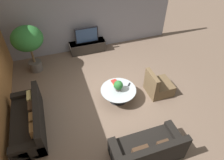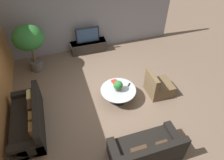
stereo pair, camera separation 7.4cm
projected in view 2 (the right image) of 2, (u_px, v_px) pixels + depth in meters
name	position (u px, v px, depth m)	size (l,w,h in m)	color
ground_plane	(112.00, 97.00, 6.70)	(24.00, 24.00, 0.00)	brown
back_wall_stone	(87.00, 15.00, 8.01)	(7.40, 0.12, 3.00)	gray
media_console	(89.00, 46.00, 8.60)	(1.52, 0.50, 0.46)	#2D2823
television	(88.00, 35.00, 8.23)	(0.96, 0.13, 0.66)	black
coffee_table	(118.00, 92.00, 6.43)	(1.13, 1.13, 0.43)	black
couch_by_wall	(29.00, 120.00, 5.64)	(0.84, 2.09, 0.84)	black
couch_near_entry	(146.00, 150.00, 4.96)	(1.80, 0.84, 0.84)	black
armchair_wicker	(158.00, 87.00, 6.68)	(0.80, 0.76, 0.86)	brown
potted_palm_tall	(29.00, 40.00, 6.96)	(1.09, 1.09, 1.81)	#514C47
potted_plant_tabletop	(118.00, 86.00, 6.21)	(0.30, 0.30, 0.35)	#514C47
book_stack	(115.00, 82.00, 6.57)	(0.20, 0.30, 0.06)	gold
remote_black	(129.00, 85.00, 6.50)	(0.04, 0.16, 0.02)	black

